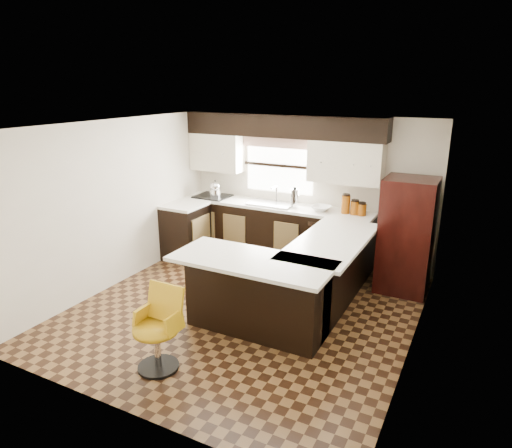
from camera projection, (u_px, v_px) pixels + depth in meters
The scene contains 30 objects.
floor at pixel (244, 310), 6.02m from camera, with size 4.40×4.40×0.00m, color #49301A.
ceiling at pixel (242, 125), 5.31m from camera, with size 4.40×4.40×0.00m, color silver.
wall_back at pixel (307, 189), 7.54m from camera, with size 4.40×4.40×0.00m, color beige.
wall_front at pixel (116, 293), 3.80m from camera, with size 4.40×4.40×0.00m, color beige.
wall_left at pixel (116, 204), 6.59m from camera, with size 4.40×4.40×0.00m, color beige.
wall_right at pixel (419, 251), 4.75m from camera, with size 4.40×4.40×0.00m, color beige.
base_cab_back at pixel (274, 233), 7.70m from camera, with size 3.30×0.60×0.90m, color black.
base_cab_left at pixel (186, 232), 7.74m from camera, with size 0.60×0.70×0.90m, color black.
counter_back at pixel (275, 206), 7.56m from camera, with size 3.30×0.60×0.04m, color silver.
counter_left at pixel (185, 205), 7.60m from camera, with size 0.60×0.70×0.04m, color silver.
soffit at pixel (282, 126), 7.26m from camera, with size 3.40×0.35×0.36m, color black.
upper_cab_left at pixel (217, 152), 7.94m from camera, with size 0.94×0.35×0.64m, color beige.
upper_cab_right at pixel (346, 162), 6.94m from camera, with size 1.14×0.35×0.64m, color beige.
window_pane at pixel (279, 165), 7.64m from camera, with size 1.20×0.02×0.90m, color white.
valance at pixel (279, 142), 7.49m from camera, with size 1.30×0.06×0.18m, color #D19B93.
sink at pixel (271, 204), 7.56m from camera, with size 0.75×0.45×0.03m, color #B2B2B7.
dishwasher at pixel (325, 249), 7.03m from camera, with size 0.58×0.03×0.78m, color black.
cooktop at pixel (213, 196), 8.06m from camera, with size 0.58×0.50×0.03m, color black.
peninsula_long at pixel (326, 274), 6.03m from camera, with size 0.60×1.95×0.90m, color black.
peninsula_return at pixel (257, 296), 5.43m from camera, with size 1.65×0.60×0.90m, color black.
counter_pen_long at pixel (331, 241), 5.87m from camera, with size 0.84×1.95×0.04m, color silver.
counter_pen_return at pixel (252, 261), 5.22m from camera, with size 1.89×0.84×0.04m, color silver.
refrigerator at pixel (407, 236), 6.41m from camera, with size 0.70×0.68×1.64m, color black.
bar_chair at pixel (156, 331), 4.68m from camera, with size 0.47×0.47×0.89m, color #BD8D10, non-canonical shape.
kettle at pixel (215, 188), 7.99m from camera, with size 0.21×0.21×0.28m, color silver, non-canonical shape.
percolator at pixel (295, 198), 7.36m from camera, with size 0.13×0.13×0.30m, color silver.
mixing_bowl at pixel (321, 208), 7.19m from camera, with size 0.31×0.31×0.07m, color white.
canister_large at pixel (346, 205), 7.01m from camera, with size 0.13×0.13×0.28m, color #7E3D08.
canister_med at pixel (355, 208), 6.96m from camera, with size 0.13×0.13×0.21m, color #7E3D08.
canister_small at pixel (362, 210), 6.91m from camera, with size 0.13×0.13×0.18m, color #7E3D08.
Camera 1 is at (2.62, -4.74, 2.87)m, focal length 32.00 mm.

